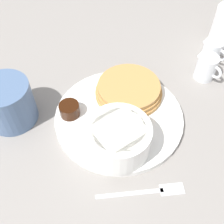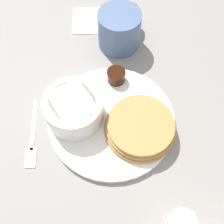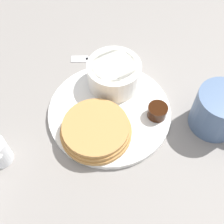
{
  "view_description": "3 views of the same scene",
  "coord_description": "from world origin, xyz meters",
  "px_view_note": "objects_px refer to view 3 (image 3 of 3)",
  "views": [
    {
      "loc": [
        0.09,
        0.33,
        0.44
      ],
      "look_at": [
        0.01,
        0.0,
        0.03
      ],
      "focal_mm": 45.0,
      "sensor_mm": 36.0,
      "label": 1
    },
    {
      "loc": [
        -0.25,
        0.04,
        0.5
      ],
      "look_at": [
        0.0,
        -0.0,
        0.04
      ],
      "focal_mm": 45.0,
      "sensor_mm": 36.0,
      "label": 2
    },
    {
      "loc": [
        -0.04,
        -0.32,
        0.48
      ],
      "look_at": [
        0.0,
        -0.02,
        0.03
      ],
      "focal_mm": 45.0,
      "sensor_mm": 36.0,
      "label": 3
    }
  ],
  "objects_px": {
    "plate": "(110,111)",
    "coffee_mug": "(220,111)",
    "bowl": "(114,74)",
    "fork": "(94,59)"
  },
  "relations": [
    {
      "from": "plate",
      "to": "coffee_mug",
      "type": "distance_m",
      "value": 0.21
    },
    {
      "from": "plate",
      "to": "bowl",
      "type": "bearing_deg",
      "value": 74.54
    },
    {
      "from": "fork",
      "to": "coffee_mug",
      "type": "bearing_deg",
      "value": -44.13
    },
    {
      "from": "bowl",
      "to": "coffee_mug",
      "type": "bearing_deg",
      "value": -33.58
    },
    {
      "from": "bowl",
      "to": "coffee_mug",
      "type": "height_order",
      "value": "coffee_mug"
    },
    {
      "from": "plate",
      "to": "fork",
      "type": "relative_size",
      "value": 1.7
    },
    {
      "from": "fork",
      "to": "bowl",
      "type": "bearing_deg",
      "value": -69.27
    },
    {
      "from": "bowl",
      "to": "coffee_mug",
      "type": "relative_size",
      "value": 1.0
    },
    {
      "from": "fork",
      "to": "plate",
      "type": "bearing_deg",
      "value": -84.67
    },
    {
      "from": "bowl",
      "to": "plate",
      "type": "bearing_deg",
      "value": -105.46
    }
  ]
}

